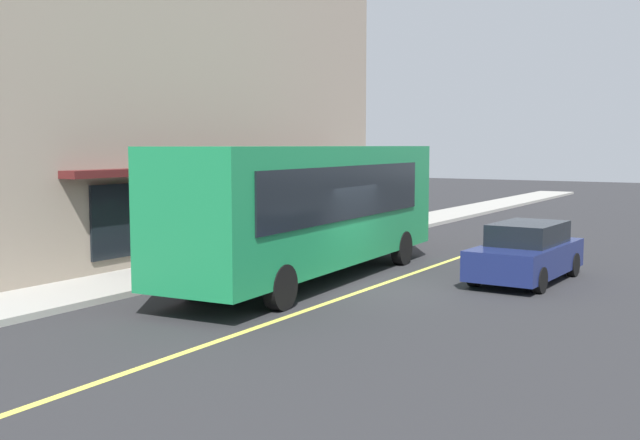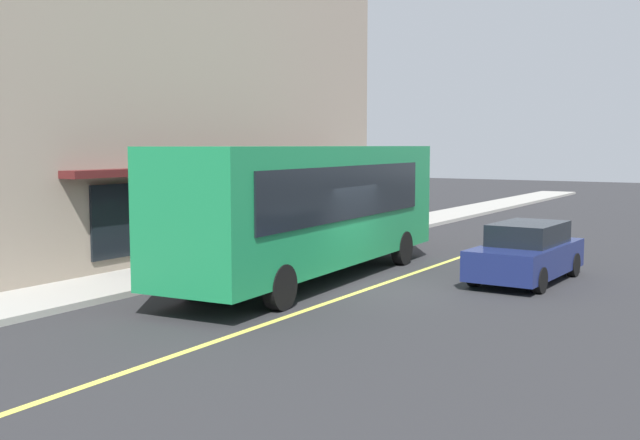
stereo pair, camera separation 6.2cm
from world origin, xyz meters
TOP-DOWN VIEW (x-y plane):
  - ground at (0.00, 0.00)m, footprint 120.00×120.00m
  - sidewalk at (0.00, 5.47)m, footprint 80.00×2.43m
  - lane_centre_stripe at (0.00, 0.00)m, footprint 36.00×0.16m
  - storefront_building at (2.60, 11.18)m, footprint 19.10×9.62m
  - bus at (0.00, 1.84)m, footprint 11.26×3.19m
  - traffic_light at (0.15, 5.11)m, footprint 0.30×0.52m
  - car_navy at (2.77, -3.00)m, footprint 4.38×2.02m
  - pedestrian_by_curb at (7.94, 5.00)m, footprint 0.34×0.34m

SIDE VIEW (x-z plane):
  - ground at x=0.00m, z-range 0.00..0.00m
  - lane_centre_stripe at x=0.00m, z-range 0.00..0.01m
  - sidewalk at x=0.00m, z-range 0.00..0.15m
  - car_navy at x=2.77m, z-range -0.02..1.50m
  - pedestrian_by_curb at x=7.94m, z-range 0.33..2.10m
  - bus at x=0.00m, z-range 0.24..3.74m
  - traffic_light at x=0.15m, z-range 0.93..4.13m
  - storefront_building at x=2.60m, z-range -0.01..11.57m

